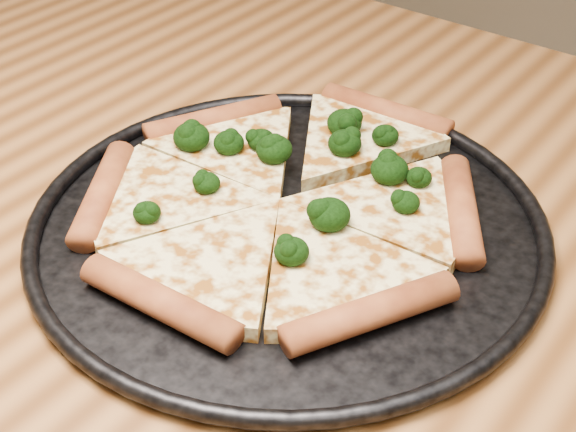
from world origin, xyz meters
The scene contains 4 objects.
dining_table centered at (0.00, 0.00, 0.66)m, with size 1.20×0.90×0.75m.
pizza_pan centered at (-0.02, 0.00, 0.76)m, with size 0.41×0.41×0.02m.
pizza centered at (-0.04, 0.02, 0.77)m, with size 0.34×0.35×0.03m.
broccoli_florets centered at (-0.05, 0.06, 0.78)m, with size 0.23×0.23×0.02m.
Camera 1 is at (0.30, -0.42, 1.16)m, focal length 52.74 mm.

